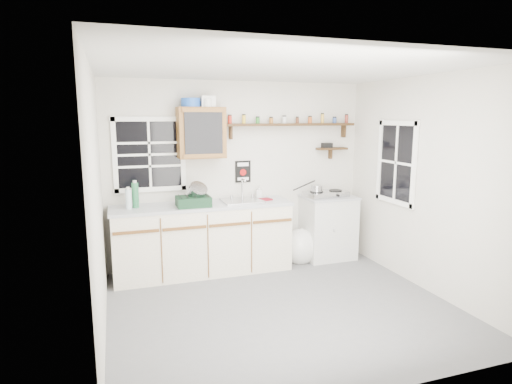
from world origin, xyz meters
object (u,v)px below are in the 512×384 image
at_px(dish_rack, 195,198).
at_px(hotplate, 326,194).
at_px(spice_shelf, 291,124).
at_px(right_cabinet, 328,227).
at_px(main_cabinet, 203,238).
at_px(upper_cabinet, 201,133).

height_order(dish_rack, hotplate, dish_rack).
relative_size(spice_shelf, hotplate, 3.03).
relative_size(right_cabinet, spice_shelf, 0.48).
bearing_deg(main_cabinet, upper_cabinet, 76.32).
distance_m(right_cabinet, upper_cabinet, 2.26).
xyz_separation_m(upper_cabinet, hotplate, (1.74, -0.14, -0.88)).
relative_size(main_cabinet, hotplate, 3.66).
bearing_deg(dish_rack, spice_shelf, 12.67).
height_order(right_cabinet, spice_shelf, spice_shelf).
relative_size(dish_rack, hotplate, 0.66).
xyz_separation_m(upper_cabinet, spice_shelf, (1.27, 0.07, 0.10)).
distance_m(upper_cabinet, hotplate, 1.96).
relative_size(right_cabinet, hotplate, 1.44).
distance_m(spice_shelf, dish_rack, 1.72).
relative_size(spice_shelf, dish_rack, 4.57).
xyz_separation_m(right_cabinet, spice_shelf, (-0.53, 0.19, 1.47)).
height_order(main_cabinet, dish_rack, dish_rack).
xyz_separation_m(main_cabinet, right_cabinet, (1.83, 0.03, -0.01)).
height_order(right_cabinet, upper_cabinet, upper_cabinet).
bearing_deg(hotplate, main_cabinet, 173.44).
height_order(upper_cabinet, hotplate, upper_cabinet).
relative_size(upper_cabinet, hotplate, 1.03).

